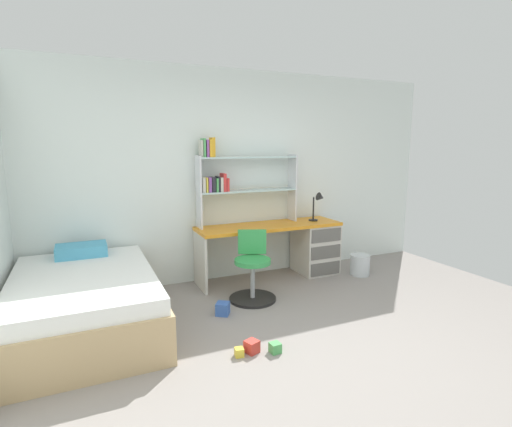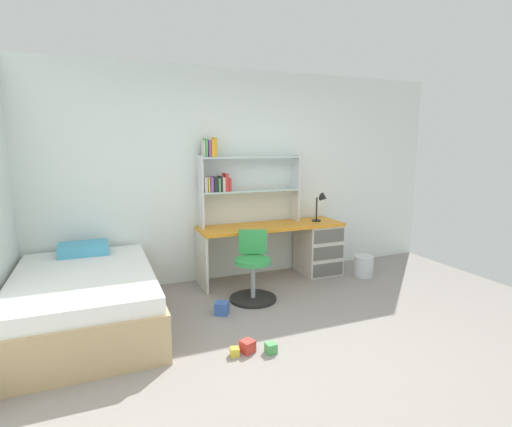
% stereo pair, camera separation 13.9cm
% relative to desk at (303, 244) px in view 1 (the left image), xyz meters
% --- Properties ---
extents(ground_plane, '(5.91, 5.59, 0.02)m').
position_rel_desk_xyz_m(ground_plane, '(-0.88, -2.00, -0.41)').
color(ground_plane, gray).
extents(room_shell, '(5.91, 5.59, 2.63)m').
position_rel_desk_xyz_m(room_shell, '(-2.09, -0.81, 0.92)').
color(room_shell, silver).
rests_on(room_shell, ground_plane).
extents(desk, '(1.86, 0.54, 0.71)m').
position_rel_desk_xyz_m(desk, '(0.00, 0.00, 0.00)').
color(desk, orange).
rests_on(desk, ground_plane).
extents(bookshelf_hutch, '(1.30, 0.22, 1.08)m').
position_rel_desk_xyz_m(bookshelf_hutch, '(-0.91, 0.15, 0.92)').
color(bookshelf_hutch, silver).
rests_on(bookshelf_hutch, desk).
extents(desk_lamp, '(0.20, 0.17, 0.38)m').
position_rel_desk_xyz_m(desk_lamp, '(0.22, -0.04, 0.56)').
color(desk_lamp, black).
rests_on(desk_lamp, desk).
extents(swivel_chair, '(0.52, 0.52, 0.76)m').
position_rel_desk_xyz_m(swivel_chair, '(-0.97, -0.55, -0.10)').
color(swivel_chair, black).
rests_on(swivel_chair, ground_plane).
extents(bed_platform, '(1.26, 1.84, 0.67)m').
position_rel_desk_xyz_m(bed_platform, '(-2.69, -0.64, -0.12)').
color(bed_platform, tan).
rests_on(bed_platform, ground_plane).
extents(waste_bin, '(0.26, 0.26, 0.27)m').
position_rel_desk_xyz_m(waste_bin, '(0.67, -0.37, -0.26)').
color(waste_bin, silver).
rests_on(waste_bin, ground_plane).
extents(toy_block_green_0, '(0.09, 0.09, 0.08)m').
position_rel_desk_xyz_m(toy_block_green_0, '(-1.26, -1.69, -0.36)').
color(toy_block_green_0, '#479E51').
rests_on(toy_block_green_0, ground_plane).
extents(toy_block_red_1, '(0.13, 0.13, 0.10)m').
position_rel_desk_xyz_m(toy_block_red_1, '(-1.44, -1.61, -0.35)').
color(toy_block_red_1, red).
rests_on(toy_block_red_1, ground_plane).
extents(toy_block_yellow_2, '(0.08, 0.08, 0.07)m').
position_rel_desk_xyz_m(toy_block_yellow_2, '(-1.56, -1.62, -0.36)').
color(toy_block_yellow_2, gold).
rests_on(toy_block_yellow_2, ground_plane).
extents(toy_block_blue_3, '(0.18, 0.18, 0.13)m').
position_rel_desk_xyz_m(toy_block_blue_3, '(-1.41, -0.81, -0.34)').
color(toy_block_blue_3, '#3860B7').
rests_on(toy_block_blue_3, ground_plane).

